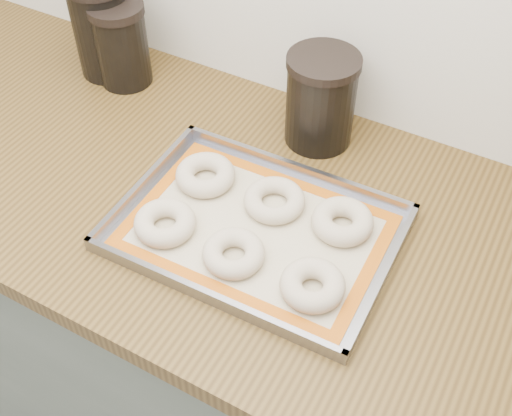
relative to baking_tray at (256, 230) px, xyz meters
The scene contains 13 objects.
cabinet 0.52m from the baking_tray, 165.19° to the left, with size 3.00×0.65×0.86m, color #5E675B.
countertop 0.20m from the baking_tray, 165.19° to the left, with size 3.06×0.68×0.04m, color brown.
baking_tray is the anchor object (origin of this frame).
baking_mat 0.00m from the baking_tray, 75.96° to the left, with size 0.43×0.30×0.00m.
bagel_front_left 0.15m from the baking_tray, 151.88° to the right, with size 0.10×0.10×0.03m, color #C2B096.
bagel_front_mid 0.07m from the baking_tray, 90.59° to the right, with size 0.10×0.10×0.03m, color #C2B096.
bagel_front_right 0.15m from the baking_tray, 26.57° to the right, with size 0.10×0.10×0.03m, color #C2B096.
bagel_back_left 0.15m from the baking_tray, 156.56° to the left, with size 0.11×0.11×0.03m, color #C2B096.
bagel_back_mid 0.07m from the baking_tray, 89.54° to the left, with size 0.11×0.11×0.03m, color #C2B096.
bagel_back_right 0.15m from the baking_tray, 31.08° to the left, with size 0.10×0.10×0.04m, color #C2B096.
canister_left 0.58m from the baking_tray, 152.72° to the left, with size 0.13×0.13×0.21m.
canister_mid 0.53m from the baking_tray, 151.39° to the left, with size 0.11×0.11×0.18m.
canister_right 0.29m from the baking_tray, 93.17° to the left, with size 0.14×0.14×0.18m.
Camera 1 is at (0.54, 1.00, 1.71)m, focal length 45.00 mm.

